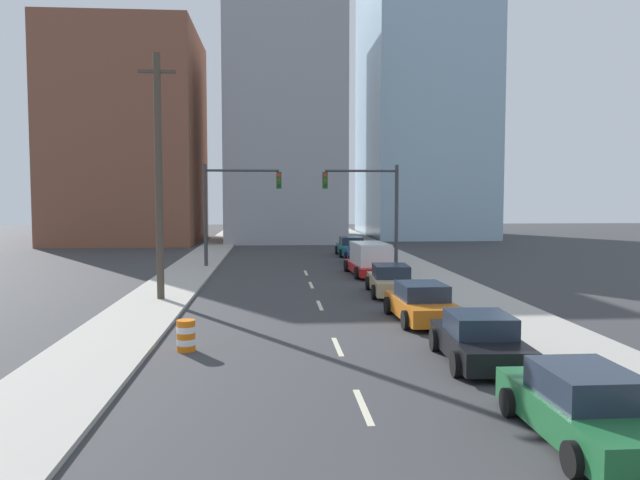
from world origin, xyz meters
name	(u,v)px	position (x,y,z in m)	size (l,w,h in m)	color
sidewalk_left	(207,255)	(-7.21, 44.56, 0.07)	(3.09, 89.12, 0.14)	#ADA89E
sidewalk_right	(388,254)	(7.21, 44.56, 0.07)	(3.09, 89.12, 0.14)	#ADA89E
lane_stripe_at_9m	(363,406)	(0.00, 8.85, 0.00)	(0.16, 2.40, 0.01)	beige
lane_stripe_at_14m	(337,346)	(0.00, 14.42, 0.00)	(0.16, 2.40, 0.01)	beige
lane_stripe_at_22m	(320,305)	(0.00, 21.80, 0.00)	(0.16, 2.40, 0.01)	beige
lane_stripe_at_28m	(311,285)	(0.00, 27.97, 0.00)	(0.16, 2.40, 0.01)	beige
lane_stripe_at_33m	(306,273)	(0.00, 33.20, 0.00)	(0.16, 2.40, 0.01)	beige
building_brick_left	(130,138)	(-16.55, 60.85, 10.62)	(14.00, 16.00, 21.24)	brown
building_office_center	(284,126)	(-0.73, 64.85, 12.41)	(12.00, 20.00, 24.81)	#99999E
building_glass_right	(421,76)	(15.52, 68.85, 18.89)	(13.00, 20.00, 37.78)	#99B7CC
traffic_signal_left	(227,200)	(-4.98, 36.40, 4.42)	(5.07, 0.35, 6.76)	#38383D
traffic_signal_right	(376,200)	(4.82, 36.40, 4.42)	(5.07, 0.35, 6.76)	#38383D
utility_pole_left_mid	(159,176)	(-6.99, 23.30, 5.58)	(1.60, 0.32, 10.90)	#473D33
traffic_barrel	(186,336)	(-4.63, 14.21, 0.47)	(0.56, 0.56, 0.95)	orange
sedan_green	(584,408)	(3.92, 6.56, 0.65)	(2.04, 4.65, 1.43)	#1E6033
sedan_black	(479,340)	(3.79, 12.24, 0.65)	(2.34, 4.50, 1.40)	black
sedan_orange	(422,304)	(3.57, 18.18, 0.66)	(2.26, 4.79, 1.43)	orange
sedan_tan	(391,281)	(3.62, 24.60, 0.65)	(2.31, 4.78, 1.42)	tan
box_truck_red	(370,260)	(3.72, 31.80, 0.93)	(2.59, 5.96, 1.94)	red
sedan_blue	(361,254)	(4.12, 38.10, 0.70)	(2.16, 4.52, 1.52)	navy
sedan_teal	(351,247)	(4.14, 44.08, 0.68)	(2.21, 4.78, 1.49)	#196B75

